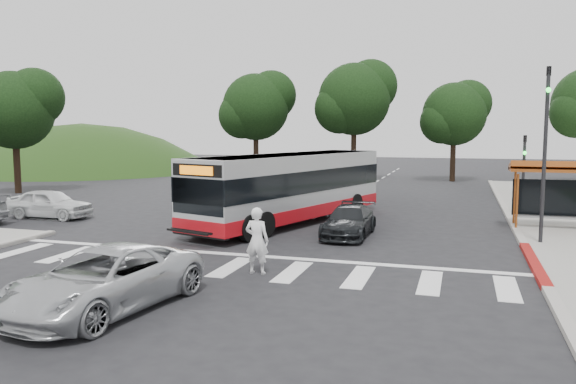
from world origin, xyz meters
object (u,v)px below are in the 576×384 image
at_px(silver_suv_south, 104,280).
at_px(pedestrian, 257,240).
at_px(transit_bus, 291,189).
at_px(dark_sedan, 349,221).

bearing_deg(silver_suv_south, pedestrian, 70.33).
relative_size(transit_bus, pedestrian, 6.15).
distance_m(dark_sedan, silver_suv_south, 11.52).
relative_size(transit_bus, silver_suv_south, 2.31).
xyz_separation_m(transit_bus, silver_suv_south, (-0.50, -13.39, -0.84)).
distance_m(transit_bus, dark_sedan, 4.16).
xyz_separation_m(pedestrian, dark_sedan, (1.46, 6.65, -0.38)).
bearing_deg(dark_sedan, transit_bus, 142.82).
bearing_deg(transit_bus, silver_suv_south, -74.59).
xyz_separation_m(pedestrian, silver_suv_south, (-2.23, -4.26, -0.26)).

